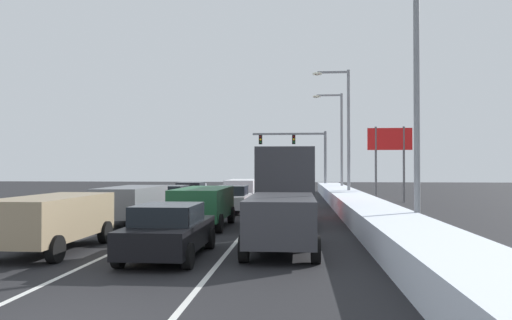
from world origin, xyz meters
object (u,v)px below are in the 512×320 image
Objects in this scene: sedan_navy_right_lane_fourth at (289,191)px; traffic_light_gantry at (302,148)px; suv_green_center_lane_second at (203,203)px; sedan_red_left_lane_fourth at (191,193)px; sedan_maroon_right_lane_third at (290,196)px; street_lamp_right_far at (338,135)px; suv_white_center_lane_fourth at (242,189)px; suv_tan_left_lane_nearest at (52,218)px; sedan_silver_center_lane_third at (232,199)px; sedan_charcoal_left_lane_third at (171,199)px; sedan_black_center_lane_nearest at (169,231)px; street_lamp_right_mid at (344,125)px; street_lamp_right_near at (407,87)px; roadside_sign_right at (390,147)px; suv_charcoal_right_lane_nearest at (282,218)px; box_truck_right_lane_second at (287,181)px; suv_gray_left_lane_second at (132,202)px.

traffic_light_gantry is at bearing 85.03° from sedan_navy_right_lane_fourth.
suv_green_center_lane_second is 13.56m from sedan_red_left_lane_fourth.
sedan_maroon_right_lane_third is 0.92× the size of suv_green_center_lane_second.
sedan_maroon_right_lane_third is at bearing -107.19° from street_lamp_right_far.
suv_white_center_lane_fourth is 0.54× the size of street_lamp_right_far.
sedan_maroon_right_lane_third is 17.95m from suv_tan_left_lane_nearest.
sedan_red_left_lane_fourth is (-3.68, 6.10, 0.00)m from sedan_silver_center_lane_third.
sedan_charcoal_left_lane_third is at bearing -108.52° from traffic_light_gantry.
sedan_black_center_lane_nearest is at bearing -89.29° from suv_white_center_lane_fourth.
suv_green_center_lane_second reaches higher than sedan_navy_right_lane_fourth.
sedan_navy_right_lane_fourth is (-0.18, 6.55, 0.00)m from sedan_maroon_right_lane_third.
sedan_red_left_lane_fourth is 0.50× the size of street_lamp_right_far.
suv_green_center_lane_second is at bearing 93.00° from sedan_black_center_lane_nearest.
street_lamp_right_mid is at bearing -91.74° from street_lamp_right_far.
sedan_maroon_right_lane_third is 4.79m from suv_white_center_lane_fourth.
sedan_silver_center_lane_third is 0.49× the size of street_lamp_right_near.
street_lamp_right_far is 8.19m from roadside_sign_right.
street_lamp_right_near is (4.42, -12.72, 4.68)m from sedan_maroon_right_lane_third.
suv_white_center_lane_fourth is at bearing 64.12° from sedan_charcoal_left_lane_third.
street_lamp_right_far is at bearing 76.66° from sedan_black_center_lane_nearest.
street_lamp_right_mid reaches higher than suv_white_center_lane_fourth.
suv_charcoal_right_lane_nearest is at bearing 4.14° from suv_tan_left_lane_nearest.
sedan_navy_right_lane_fourth is 13.40m from traffic_light_gantry.
box_truck_right_lane_second is 4.09m from suv_green_center_lane_second.
suv_charcoal_right_lane_nearest is at bearing -143.11° from street_lamp_right_near.
sedan_red_left_lane_fourth is 0.47× the size of street_lamp_right_mid.
street_lamp_right_far is (0.26, 8.56, -0.21)m from street_lamp_right_mid.
street_lamp_right_mid reaches higher than sedan_black_center_lane_nearest.
sedan_maroon_right_lane_third is at bearing 45.63° from sedan_silver_center_lane_third.
street_lamp_right_mid is at bearing 79.55° from suv_charcoal_right_lane_nearest.
sedan_maroon_right_lane_third is 1.00× the size of sedan_silver_center_lane_third.
sedan_charcoal_left_lane_third is 20.12m from street_lamp_right_far.
roadside_sign_right is (14.07, 14.98, 3.00)m from suv_gray_left_lane_second.
suv_tan_left_lane_nearest is 13.13m from sedan_charcoal_left_lane_third.
box_truck_right_lane_second is at bearing -58.40° from sedan_red_left_lane_fourth.
roadside_sign_right is at bearing 65.67° from sedan_black_center_lane_nearest.
street_lamp_right_far reaches higher than traffic_light_gantry.
street_lamp_right_far is (7.53, 23.29, 4.35)m from suv_green_center_lane_second.
suv_green_center_lane_second is at bearing 61.31° from suv_tan_left_lane_nearest.
suv_green_center_lane_second is 7.60m from sedan_charcoal_left_lane_third.
sedan_navy_right_lane_fourth is 23.99m from sedan_black_center_lane_nearest.
street_lamp_right_far is at bearing 72.08° from suv_green_center_lane_second.
traffic_light_gantry reaches higher than sedan_charcoal_left_lane_third.
suv_charcoal_right_lane_nearest reaches higher than sedan_red_left_lane_fourth.
suv_white_center_lane_fourth is at bearing -168.44° from roadside_sign_right.
traffic_light_gantry is 0.80× the size of street_lamp_right_mid.
roadside_sign_right is at bearing -8.06° from sedan_navy_right_lane_fourth.
sedan_navy_right_lane_fourth is 0.92× the size of suv_white_center_lane_fourth.
sedan_navy_right_lane_fourth is at bearing 29.13° from sedan_red_left_lane_fourth.
suv_charcoal_right_lane_nearest is 0.52× the size of street_lamp_right_mid.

